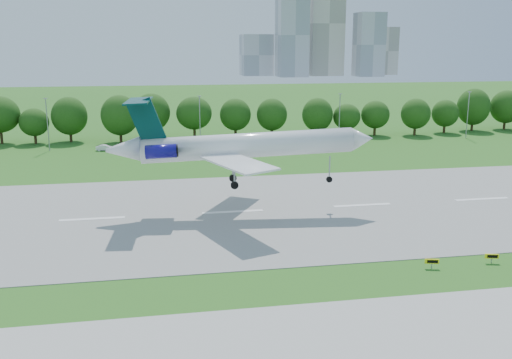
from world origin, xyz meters
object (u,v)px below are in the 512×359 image
taxi_sign_left (432,262)px  airliner (234,145)px  service_vehicle_b (263,141)px  service_vehicle_a (105,148)px

taxi_sign_left → airliner: bearing=140.2°
service_vehicle_b → service_vehicle_a: bearing=117.3°
taxi_sign_left → service_vehicle_b: service_vehicle_b is taller
taxi_sign_left → service_vehicle_b: (-2.88, 83.68, -0.16)m
service_vehicle_a → service_vehicle_b: 38.18m
service_vehicle_a → service_vehicle_b: (38.00, 3.65, -0.04)m
taxi_sign_left → service_vehicle_b: bearing=106.4°
taxi_sign_left → service_vehicle_a: (-40.88, 80.03, -0.12)m
airliner → taxi_sign_left: 32.62m
service_vehicle_b → taxi_sign_left: bearing=-156.2°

